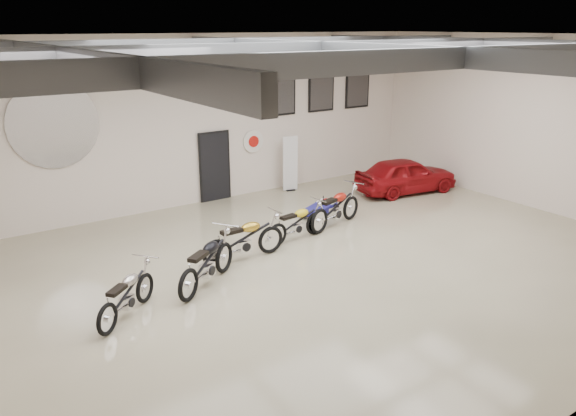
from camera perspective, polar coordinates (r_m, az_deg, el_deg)
floor at (r=12.74m, az=3.06°, el=-6.10°), size 16.00×12.00×0.01m
ceiling at (r=11.62m, az=3.49°, el=17.00°), size 16.00×12.00×0.01m
back_wall at (r=17.00m, az=-9.27°, el=8.67°), size 16.00×0.02×5.00m
right_wall at (r=17.89m, az=24.26°, el=7.79°), size 0.02×12.00×5.00m
ceiling_beams at (r=11.63m, az=3.47°, el=15.77°), size 15.80×11.80×0.32m
door at (r=17.45m, az=-7.48°, el=4.13°), size 0.92×0.08×2.10m
logo_plaque at (r=15.65m, az=-22.69°, el=7.84°), size 2.30×0.06×1.16m
poster_left at (r=18.34m, az=-0.66°, el=11.47°), size 1.05×0.08×1.35m
poster_mid at (r=19.27m, az=3.39°, el=11.76°), size 1.05×0.08×1.35m
poster_right at (r=20.28m, az=7.05°, el=11.98°), size 1.05×0.08×1.35m
oil_sign at (r=17.97m, az=-3.56°, el=6.78°), size 0.72×0.10×0.72m
banner_stand at (r=18.36m, az=0.23°, el=4.56°), size 0.53×0.31×1.84m
motorcycle_silver at (r=10.92m, az=-16.12°, el=-8.38°), size 1.78×1.61×0.96m
motorcycle_black at (r=11.80m, az=-8.26°, el=-5.40°), size 2.12×1.72×1.10m
motorcycle_gold at (r=12.96m, az=-4.51°, el=-3.08°), size 2.10×0.69×1.09m
motorcycle_yellow at (r=14.16m, az=0.87°, el=-1.46°), size 1.90×0.80×0.96m
motorcycle_red at (r=15.16m, az=4.86°, el=0.09°), size 2.20×1.20×1.09m
go_kart at (r=16.20m, az=3.49°, el=0.30°), size 1.66×1.26×0.55m
vintage_car at (r=18.62m, az=11.88°, el=3.29°), size 1.89×3.58×1.16m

